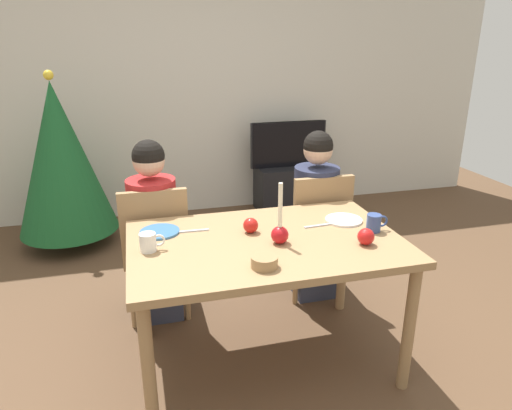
{
  "coord_description": "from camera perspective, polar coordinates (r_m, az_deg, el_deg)",
  "views": [
    {
      "loc": [
        -0.61,
        -2.1,
        1.73
      ],
      "look_at": [
        0.0,
        0.2,
        0.87
      ],
      "focal_mm": 32.43,
      "sensor_mm": 36.0,
      "label": 1
    }
  ],
  "objects": [
    {
      "name": "mug_right",
      "position": [
        2.56,
        14.39,
        -2.14
      ],
      "size": [
        0.12,
        0.08,
        0.1
      ],
      "color": "#33477F",
      "rests_on": "dining_table"
    },
    {
      "name": "person_right_child",
      "position": [
        3.18,
        7.28,
        -1.64
      ],
      "size": [
        0.3,
        0.3,
        1.17
      ],
      "color": "#33384C",
      "rests_on": "ground"
    },
    {
      "name": "tv_stand",
      "position": [
        4.88,
        3.88,
        2.09
      ],
      "size": [
        0.64,
        0.4,
        0.48
      ],
      "primitive_type": "cube",
      "color": "black",
      "rests_on": "ground"
    },
    {
      "name": "dining_table",
      "position": [
        2.43,
        1.21,
        -6.07
      ],
      "size": [
        1.4,
        0.9,
        0.75
      ],
      "color": "#99754C",
      "rests_on": "ground"
    },
    {
      "name": "fork_right",
      "position": [
        2.58,
        7.82,
        -2.52
      ],
      "size": [
        0.18,
        0.03,
        0.01
      ],
      "primitive_type": "cube",
      "rotation": [
        0.0,
        0.0,
        0.08
      ],
      "color": "silver",
      "rests_on": "dining_table"
    },
    {
      "name": "chair_right",
      "position": [
        3.18,
        7.45,
        -2.81
      ],
      "size": [
        0.4,
        0.4,
        0.9
      ],
      "color": "#99754C",
      "rests_on": "ground"
    },
    {
      "name": "plate_left",
      "position": [
        2.53,
        -11.8,
        -3.24
      ],
      "size": [
        0.21,
        0.21,
        0.01
      ],
      "primitive_type": "cylinder",
      "color": "teal",
      "rests_on": "dining_table"
    },
    {
      "name": "fork_left",
      "position": [
        2.51,
        -7.89,
        -3.19
      ],
      "size": [
        0.18,
        0.02,
        0.01
      ],
      "primitive_type": "cube",
      "rotation": [
        0.0,
        0.0,
        -0.03
      ],
      "color": "silver",
      "rests_on": "dining_table"
    },
    {
      "name": "ground_plane",
      "position": [
        2.79,
        1.11,
        -18.5
      ],
      "size": [
        7.68,
        7.68,
        0.0
      ],
      "primitive_type": "plane",
      "color": "brown"
    },
    {
      "name": "christmas_tree",
      "position": [
        4.21,
        -22.95,
        5.27
      ],
      "size": [
        0.82,
        0.82,
        1.5
      ],
      "color": "brown",
      "rests_on": "ground"
    },
    {
      "name": "person_left_child",
      "position": [
        2.97,
        -12.39,
        -3.56
      ],
      "size": [
        0.3,
        0.3,
        1.17
      ],
      "color": "#33384C",
      "rests_on": "ground"
    },
    {
      "name": "candle_centerpiece",
      "position": [
        2.33,
        2.96,
        -3.23
      ],
      "size": [
        0.09,
        0.09,
        0.32
      ],
      "color": "red",
      "rests_on": "dining_table"
    },
    {
      "name": "mug_left",
      "position": [
        2.31,
        -13.1,
        -4.49
      ],
      "size": [
        0.12,
        0.08,
        0.09
      ],
      "color": "white",
      "rests_on": "dining_table"
    },
    {
      "name": "chair_left",
      "position": [
        2.97,
        -12.28,
        -4.83
      ],
      "size": [
        0.4,
        0.4,
        0.9
      ],
      "color": "#99754C",
      "rests_on": "ground"
    },
    {
      "name": "bowl_walnuts",
      "position": [
        2.11,
        1.04,
        -7.02
      ],
      "size": [
        0.12,
        0.12,
        0.05
      ],
      "primitive_type": "cylinder",
      "color": "#99754C",
      "rests_on": "dining_table"
    },
    {
      "name": "apple_by_left_plate",
      "position": [
        2.38,
        13.4,
        -3.82
      ],
      "size": [
        0.09,
        0.09,
        0.09
      ],
      "primitive_type": "sphere",
      "color": "red",
      "rests_on": "dining_table"
    },
    {
      "name": "back_wall",
      "position": [
        4.75,
        -7.67,
        14.56
      ],
      "size": [
        6.4,
        0.1,
        2.6
      ],
      "primitive_type": "cube",
      "color": "beige",
      "rests_on": "ground"
    },
    {
      "name": "tv",
      "position": [
        4.76,
        4.0,
        7.49
      ],
      "size": [
        0.79,
        0.05,
        0.46
      ],
      "color": "black",
      "rests_on": "tv_stand"
    },
    {
      "name": "apple_near_candle",
      "position": [
        2.46,
        -0.66,
        -2.53
      ],
      "size": [
        0.08,
        0.08,
        0.08
      ],
      "primitive_type": "sphere",
      "color": "red",
      "rests_on": "dining_table"
    },
    {
      "name": "plate_right",
      "position": [
        2.68,
        10.77,
        -1.82
      ],
      "size": [
        0.21,
        0.21,
        0.01
      ],
      "primitive_type": "cylinder",
      "color": "white",
      "rests_on": "dining_table"
    }
  ]
}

